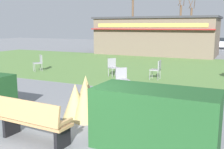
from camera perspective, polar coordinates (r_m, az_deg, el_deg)
The scene contains 18 objects.
ground_plane at distance 5.79m, azimuth -12.22°, elevation -15.10°, with size 80.00×80.00×0.00m, color slate.
lawn_patch at distance 16.07m, azimuth 13.71°, elevation 1.11°, with size 36.00×12.00×0.01m, color #5B8442.
park_bench at distance 6.04m, azimuth -16.31°, elevation -9.26°, with size 1.72×0.60×0.95m.
hedge_right at distance 5.55m, azimuth 8.98°, elevation -9.24°, with size 2.44×1.10×1.23m, color #1E4C23.
ornamental_grass_behind_left at distance 7.54m, azimuth -5.49°, elevation -4.41°, with size 0.79×0.79×1.12m, color tan.
ornamental_grass_behind_right at distance 6.53m, azimuth -1.08°, elevation -6.68°, with size 0.53×0.53×1.11m, color tan.
ornamental_grass_behind_center at distance 7.07m, azimuth -5.62°, elevation -5.22°, with size 0.64×0.64×1.16m, color tan.
ornamental_grass_behind_far at distance 7.33m, azimuth -7.67°, elevation -5.56°, with size 0.71×0.71×0.95m, color tan.
food_kiosk at distance 24.21m, azimuth 9.26°, elevation 8.04°, with size 10.34×4.91×3.21m.
cafe_chair_west at distance 13.26m, azimuth 0.17°, elevation 1.83°, with size 0.61×0.61×0.89m.
cafe_chair_east at distance 15.38m, azimuth -15.05°, elevation 2.63°, with size 0.62×0.62×0.89m.
cafe_chair_center at distance 12.68m, azimuth 9.43°, elevation 1.30°, with size 0.45×0.45×0.89m.
cafe_chair_north at distance 10.27m, azimuth 2.13°, elevation -0.63°, with size 0.62×0.62×0.89m.
parked_car_west_slot at distance 32.52m, azimuth 13.25°, elevation 6.69°, with size 4.30×2.25×1.20m.
parked_car_center_slot at distance 31.81m, azimuth 21.97°, elevation 6.16°, with size 4.24×2.13×1.20m.
tree_left_bg at distance 39.56m, azimuth 16.19°, elevation 9.97°, with size 0.91×0.96×5.92m.
tree_right_bg at distance 37.88m, azimuth 14.12°, elevation 10.28°, with size 0.91×0.96×6.20m.
tree_center_bg at distance 38.03m, azimuth 4.36°, elevation 11.20°, with size 0.91×0.96×7.08m.
Camera 1 is at (3.29, -4.09, 2.45)m, focal length 43.61 mm.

